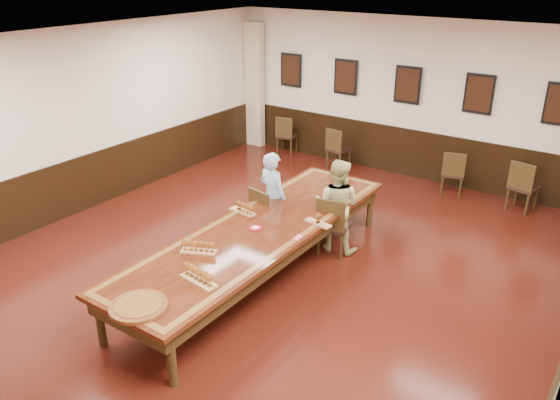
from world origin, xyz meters
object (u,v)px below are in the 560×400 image
Objects in this scene: person_woman at (337,206)px; chair_man at (268,215)px; spare_chair_a at (287,134)px; person_man at (273,197)px; spare_chair_c at (453,172)px; spare_chair_d at (524,186)px; spare_chair_b at (339,148)px; conference_table at (260,237)px; carved_platter at (138,306)px; chair_woman at (334,224)px.

chair_man is at bearing 9.64° from person_woman.
spare_chair_a is 4.35m from person_man.
spare_chair_a reaches higher than spare_chair_c.
person_man reaches higher than spare_chair_d.
conference_table is (1.28, -4.55, 0.16)m from spare_chair_b.
carved_platter is at bearing -88.01° from conference_table.
chair_man reaches higher than spare_chair_a.
spare_chair_a is 4.74m from person_woman.
conference_table is (-0.50, -1.30, -0.13)m from person_woman.
person_woman is 2.13× the size of carved_platter.
spare_chair_b is at bearing 105.68° from conference_table.
spare_chair_c is at bearing 80.31° from carved_platter.
chair_woman is 0.64× the size of person_man.
spare_chair_b is (-1.80, 3.35, -0.03)m from chair_woman.
spare_chair_a reaches higher than conference_table.
spare_chair_c is 0.59× the size of person_woman.
person_man is at bearing 116.38° from conference_table.
carved_platter is (0.58, -3.28, 0.03)m from person_man.
chair_man reaches higher than carved_platter.
chair_man is at bearing 61.05° from spare_chair_d.
spare_chair_d is at bearing -173.30° from spare_chair_b.
person_woman is (3.26, -3.43, 0.29)m from spare_chair_a.
spare_chair_d reaches higher than spare_chair_c.
person_man reaches higher than chair_man.
conference_table is at bearing 126.87° from person_man.
person_woman is at bearing 69.03° from conference_table.
person_woman reaches higher than chair_woman.
conference_table is at bearing 91.99° from carved_platter.
spare_chair_b is 2.52m from spare_chair_c.
spare_chair_c is at bearing -172.76° from spare_chair_b.
spare_chair_d is (5.30, -0.23, 0.03)m from spare_chair_a.
spare_chair_d is 0.64× the size of person_woman.
spare_chair_d is 3.80m from person_woman.
chair_woman reaches higher than spare_chair_a.
conference_table is at bearing 55.85° from chair_woman.
spare_chair_b is 3.82m from spare_chair_d.
chair_woman is (1.04, 0.28, 0.01)m from chair_man.
person_woman is 3.59m from carved_platter.
person_man is (2.25, -3.71, 0.29)m from spare_chair_a.
spare_chair_a is 1.49m from spare_chair_b.
chair_woman is 0.19× the size of conference_table.
person_woman is (-2.04, -3.20, 0.27)m from spare_chair_d.
person_man is at bearing 48.81° from spare_chair_c.
chair_man is 1.04× the size of spare_chair_b.
carved_platter is at bearing 81.60° from spare_chair_d.
spare_chair_b is 3.63m from person_man.
carved_platter is (0.60, -3.19, 0.31)m from chair_man.
chair_man reaches higher than conference_table.
chair_man is at bearing 119.58° from conference_table.
carved_platter is (0.08, -2.27, 0.16)m from conference_table.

